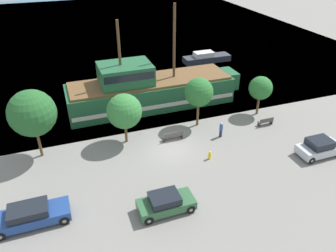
# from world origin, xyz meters

# --- Properties ---
(ground_plane) EXTENTS (160.00, 160.00, 0.00)m
(ground_plane) POSITION_xyz_m (0.00, 0.00, 0.00)
(ground_plane) COLOR gray
(water_surface) EXTENTS (80.00, 80.00, 0.00)m
(water_surface) POSITION_xyz_m (0.00, 44.00, 0.00)
(water_surface) COLOR #38667F
(water_surface) RESTS_ON ground
(pirate_ship) EXTENTS (19.41, 5.09, 10.80)m
(pirate_ship) POSITION_xyz_m (0.74, 9.00, 1.89)
(pirate_ship) COLOR #1E5633
(pirate_ship) RESTS_ON water_surface
(moored_boat_dockside) EXTENTS (7.12, 2.08, 1.54)m
(moored_boat_dockside) POSITION_xyz_m (12.98, 19.85, 0.59)
(moored_boat_dockside) COLOR #2D333D
(moored_boat_dockside) RESTS_ON water_surface
(parked_car_curb_front) EXTENTS (4.88, 1.89, 1.46)m
(parked_car_curb_front) POSITION_xyz_m (-11.66, -5.05, 0.73)
(parked_car_curb_front) COLOR navy
(parked_car_curb_front) RESTS_ON ground_plane
(parked_car_curb_mid) EXTENTS (3.95, 1.82, 1.43)m
(parked_car_curb_mid) POSITION_xyz_m (-2.90, -6.97, 0.71)
(parked_car_curb_mid) COLOR #2D5B38
(parked_car_curb_mid) RESTS_ON ground_plane
(parked_car_curb_rear) EXTENTS (3.86, 1.90, 1.57)m
(parked_car_curb_rear) POSITION_xyz_m (11.88, -5.17, 0.76)
(parked_car_curb_rear) COLOR #B7BCC6
(parked_car_curb_rear) RESTS_ON ground_plane
(fire_hydrant) EXTENTS (0.42, 0.25, 0.76)m
(fire_hydrant) POSITION_xyz_m (2.68, -2.50, 0.41)
(fire_hydrant) COLOR yellow
(fire_hydrant) RESTS_ON ground_plane
(bench_promenade_east) EXTENTS (1.57, 0.45, 0.85)m
(bench_promenade_east) POSITION_xyz_m (10.49, 0.73, 0.43)
(bench_promenade_east) COLOR #4C4742
(bench_promenade_east) RESTS_ON ground_plane
(bench_promenade_west) EXTENTS (1.93, 0.45, 0.85)m
(bench_promenade_west) POSITION_xyz_m (0.75, 1.36, 0.45)
(bench_promenade_west) COLOR #4C4742
(bench_promenade_west) RESTS_ON ground_plane
(pedestrian_walking_near) EXTENTS (0.32, 0.32, 1.55)m
(pedestrian_walking_near) POSITION_xyz_m (5.21, 0.35, 0.77)
(pedestrian_walking_near) COLOR #232838
(pedestrian_walking_near) RESTS_ON ground_plane
(tree_row_east) EXTENTS (3.88, 3.88, 6.14)m
(tree_row_east) POSITION_xyz_m (-10.89, 2.89, 4.19)
(tree_row_east) COLOR brown
(tree_row_east) RESTS_ON ground_plane
(tree_row_mideast) EXTENTS (3.16, 3.16, 4.77)m
(tree_row_mideast) POSITION_xyz_m (-3.41, 2.56, 3.19)
(tree_row_mideast) COLOR brown
(tree_row_mideast) RESTS_ON ground_plane
(tree_row_midwest) EXTENTS (2.79, 2.79, 5.02)m
(tree_row_midwest) POSITION_xyz_m (4.04, 3.14, 3.61)
(tree_row_midwest) COLOR brown
(tree_row_midwest) RESTS_ON ground_plane
(tree_row_west) EXTENTS (2.43, 2.43, 4.21)m
(tree_row_west) POSITION_xyz_m (11.04, 3.14, 2.98)
(tree_row_west) COLOR brown
(tree_row_west) RESTS_ON ground_plane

